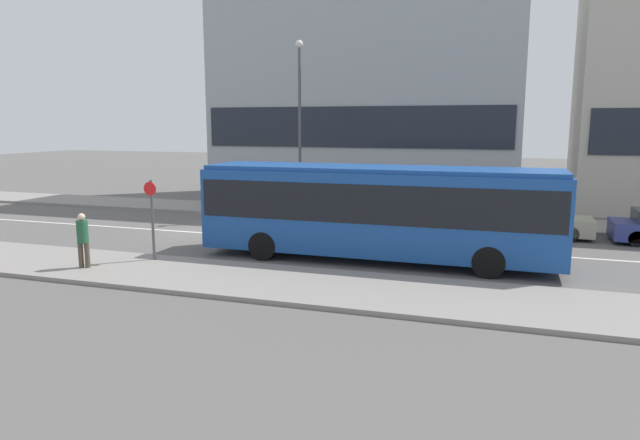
{
  "coord_description": "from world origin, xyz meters",
  "views": [
    {
      "loc": [
        11.94,
        -20.65,
        4.5
      ],
      "look_at": [
        5.84,
        -2.14,
        1.2
      ],
      "focal_mm": 32.0,
      "sensor_mm": 36.0,
      "label": 1
    }
  ],
  "objects_px": {
    "pedestrian_near_stop": "(83,237)",
    "bus_stop_sign": "(152,213)",
    "city_bus": "(377,207)",
    "parked_car_0": "(530,221)",
    "street_lamp": "(300,113)"
  },
  "relations": [
    {
      "from": "parked_car_0",
      "to": "city_bus",
      "type": "bearing_deg",
      "value": -129.79
    },
    {
      "from": "city_bus",
      "to": "bus_stop_sign",
      "type": "distance_m",
      "value": 7.31
    },
    {
      "from": "pedestrian_near_stop",
      "to": "bus_stop_sign",
      "type": "distance_m",
      "value": 2.19
    },
    {
      "from": "parked_car_0",
      "to": "pedestrian_near_stop",
      "type": "xyz_separation_m",
      "value": [
        -13.21,
        -10.29,
        0.48
      ]
    },
    {
      "from": "pedestrian_near_stop",
      "to": "bus_stop_sign",
      "type": "bearing_deg",
      "value": 30.35
    },
    {
      "from": "pedestrian_near_stop",
      "to": "bus_stop_sign",
      "type": "relative_size",
      "value": 0.65
    },
    {
      "from": "city_bus",
      "to": "parked_car_0",
      "type": "height_order",
      "value": "city_bus"
    },
    {
      "from": "bus_stop_sign",
      "to": "city_bus",
      "type": "bearing_deg",
      "value": 21.9
    },
    {
      "from": "bus_stop_sign",
      "to": "street_lamp",
      "type": "relative_size",
      "value": 0.32
    },
    {
      "from": "parked_car_0",
      "to": "pedestrian_near_stop",
      "type": "distance_m",
      "value": 16.75
    },
    {
      "from": "parked_car_0",
      "to": "street_lamp",
      "type": "height_order",
      "value": "street_lamp"
    },
    {
      "from": "city_bus",
      "to": "bus_stop_sign",
      "type": "xyz_separation_m",
      "value": [
        -6.78,
        -2.73,
        -0.15
      ]
    },
    {
      "from": "pedestrian_near_stop",
      "to": "parked_car_0",
      "type": "bearing_deg",
      "value": 20.71
    },
    {
      "from": "pedestrian_near_stop",
      "to": "street_lamp",
      "type": "relative_size",
      "value": 0.21
    },
    {
      "from": "city_bus",
      "to": "pedestrian_near_stop",
      "type": "distance_m",
      "value": 9.29
    }
  ]
}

